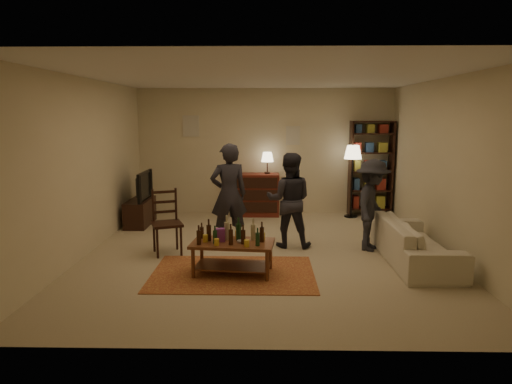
{
  "coord_description": "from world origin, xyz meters",
  "views": [
    {
      "loc": [
        0.01,
        -6.9,
        2.14
      ],
      "look_at": [
        -0.14,
        0.1,
        0.95
      ],
      "focal_mm": 32.0,
      "sensor_mm": 36.0,
      "label": 1
    }
  ],
  "objects_px": {
    "coffee_table": "(232,245)",
    "tv_stand": "(140,206)",
    "person_by_sofa": "(372,205)",
    "bookshelf": "(371,168)",
    "dining_chair": "(166,219)",
    "sofa": "(415,242)",
    "person_right": "(289,200)",
    "person_left": "(229,194)",
    "dresser": "(256,193)",
    "floor_lamp": "(353,157)"
  },
  "relations": [
    {
      "from": "person_left",
      "to": "dining_chair",
      "type": "bearing_deg",
      "value": 12.21
    },
    {
      "from": "bookshelf",
      "to": "person_left",
      "type": "xyz_separation_m",
      "value": [
        -2.84,
        -2.29,
        -0.19
      ]
    },
    {
      "from": "tv_stand",
      "to": "dining_chair",
      "type": "bearing_deg",
      "value": -63.41
    },
    {
      "from": "tv_stand",
      "to": "floor_lamp",
      "type": "height_order",
      "value": "floor_lamp"
    },
    {
      "from": "person_by_sofa",
      "to": "coffee_table",
      "type": "bearing_deg",
      "value": 143.19
    },
    {
      "from": "dining_chair",
      "to": "person_by_sofa",
      "type": "bearing_deg",
      "value": -17.18
    },
    {
      "from": "tv_stand",
      "to": "person_by_sofa",
      "type": "xyz_separation_m",
      "value": [
        4.14,
        -1.59,
        0.34
      ]
    },
    {
      "from": "dining_chair",
      "to": "person_right",
      "type": "bearing_deg",
      "value": -9.55
    },
    {
      "from": "floor_lamp",
      "to": "bookshelf",
      "type": "bearing_deg",
      "value": 25.15
    },
    {
      "from": "tv_stand",
      "to": "coffee_table",
      "type": "bearing_deg",
      "value": -54.07
    },
    {
      "from": "floor_lamp",
      "to": "person_by_sofa",
      "type": "relative_size",
      "value": 1.04
    },
    {
      "from": "dining_chair",
      "to": "dresser",
      "type": "distance_m",
      "value": 3.05
    },
    {
      "from": "person_right",
      "to": "dining_chair",
      "type": "bearing_deg",
      "value": 17.49
    },
    {
      "from": "floor_lamp",
      "to": "person_left",
      "type": "xyz_separation_m",
      "value": [
        -2.42,
        -2.09,
        -0.43
      ]
    },
    {
      "from": "person_right",
      "to": "person_by_sofa",
      "type": "xyz_separation_m",
      "value": [
        1.3,
        -0.17,
        -0.04
      ]
    },
    {
      "from": "coffee_table",
      "to": "person_left",
      "type": "distance_m",
      "value": 1.53
    },
    {
      "from": "bookshelf",
      "to": "sofa",
      "type": "height_order",
      "value": "bookshelf"
    },
    {
      "from": "floor_lamp",
      "to": "coffee_table",
      "type": "bearing_deg",
      "value": -122.5
    },
    {
      "from": "dresser",
      "to": "bookshelf",
      "type": "distance_m",
      "value": 2.5
    },
    {
      "from": "dining_chair",
      "to": "bookshelf",
      "type": "distance_m",
      "value": 4.73
    },
    {
      "from": "dresser",
      "to": "person_right",
      "type": "distance_m",
      "value": 2.43
    },
    {
      "from": "dining_chair",
      "to": "sofa",
      "type": "height_order",
      "value": "dining_chair"
    },
    {
      "from": "dresser",
      "to": "person_right",
      "type": "bearing_deg",
      "value": -75.89
    },
    {
      "from": "tv_stand",
      "to": "person_by_sofa",
      "type": "relative_size",
      "value": 0.72
    },
    {
      "from": "coffee_table",
      "to": "tv_stand",
      "type": "distance_m",
      "value": 3.42
    },
    {
      "from": "floor_lamp",
      "to": "person_left",
      "type": "height_order",
      "value": "person_left"
    },
    {
      "from": "bookshelf",
      "to": "person_left",
      "type": "distance_m",
      "value": 3.65
    },
    {
      "from": "coffee_table",
      "to": "dining_chair",
      "type": "xyz_separation_m",
      "value": [
        -1.1,
        0.95,
        0.14
      ]
    },
    {
      "from": "coffee_table",
      "to": "floor_lamp",
      "type": "bearing_deg",
      "value": 57.5
    },
    {
      "from": "tv_stand",
      "to": "dresser",
      "type": "relative_size",
      "value": 0.78
    },
    {
      "from": "person_right",
      "to": "sofa",
      "type": "bearing_deg",
      "value": 162.49
    },
    {
      "from": "coffee_table",
      "to": "tv_stand",
      "type": "xyz_separation_m",
      "value": [
        -2.01,
        2.77,
        -0.02
      ]
    },
    {
      "from": "dining_chair",
      "to": "sofa",
      "type": "bearing_deg",
      "value": -27.04
    },
    {
      "from": "person_right",
      "to": "person_by_sofa",
      "type": "height_order",
      "value": "person_right"
    },
    {
      "from": "dining_chair",
      "to": "person_left",
      "type": "distance_m",
      "value": 1.11
    },
    {
      "from": "bookshelf",
      "to": "person_right",
      "type": "distance_m",
      "value": 3.04
    },
    {
      "from": "tv_stand",
      "to": "floor_lamp",
      "type": "relative_size",
      "value": 0.7
    },
    {
      "from": "tv_stand",
      "to": "sofa",
      "type": "xyz_separation_m",
      "value": [
        4.64,
        -2.2,
        -0.08
      ]
    },
    {
      "from": "sofa",
      "to": "person_right",
      "type": "distance_m",
      "value": 2.02
    },
    {
      "from": "sofa",
      "to": "person_by_sofa",
      "type": "bearing_deg",
      "value": 39.42
    },
    {
      "from": "floor_lamp",
      "to": "dining_chair",
      "type": "bearing_deg",
      "value": -142.21
    },
    {
      "from": "coffee_table",
      "to": "dresser",
      "type": "height_order",
      "value": "dresser"
    },
    {
      "from": "dining_chair",
      "to": "sofa",
      "type": "relative_size",
      "value": 0.49
    },
    {
      "from": "floor_lamp",
      "to": "person_right",
      "type": "xyz_separation_m",
      "value": [
        -1.43,
        -2.2,
        -0.5
      ]
    },
    {
      "from": "tv_stand",
      "to": "person_left",
      "type": "xyz_separation_m",
      "value": [
        1.85,
        -1.31,
        0.46
      ]
    },
    {
      "from": "bookshelf",
      "to": "dining_chair",
      "type": "bearing_deg",
      "value": -143.45
    },
    {
      "from": "coffee_table",
      "to": "bookshelf",
      "type": "bearing_deg",
      "value": 54.41
    },
    {
      "from": "dresser",
      "to": "bookshelf",
      "type": "xyz_separation_m",
      "value": [
        2.44,
        0.07,
        0.56
      ]
    },
    {
      "from": "dining_chair",
      "to": "coffee_table",
      "type": "bearing_deg",
      "value": -62.13
    },
    {
      "from": "tv_stand",
      "to": "person_by_sofa",
      "type": "bearing_deg",
      "value": -21.01
    }
  ]
}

